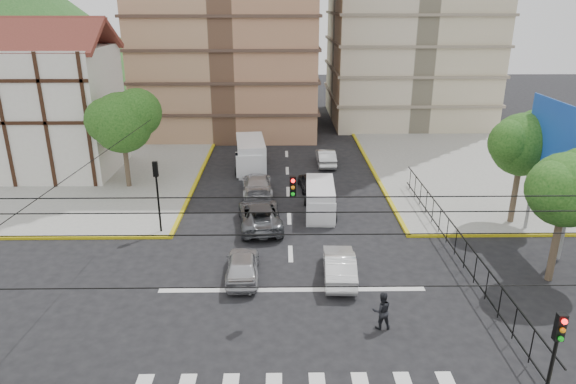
{
  "coord_description": "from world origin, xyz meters",
  "views": [
    {
      "loc": [
        -0.48,
        -20.6,
        13.2
      ],
      "look_at": [
        -0.15,
        4.14,
        4.0
      ],
      "focal_mm": 32.0,
      "sensor_mm": 36.0,
      "label": 1
    }
  ],
  "objects_px": {
    "van_left_lane": "(251,156)",
    "car_silver_front_left": "(243,265)",
    "car_white_front_right": "(339,265)",
    "pedestrian_crosswalk": "(382,311)",
    "traffic_light_nw": "(157,185)",
    "van_right_lane": "(320,201)",
    "traffic_light_se": "(554,354)"
  },
  "relations": [
    {
      "from": "van_right_lane",
      "to": "car_white_front_right",
      "type": "bearing_deg",
      "value": -84.66
    },
    {
      "from": "traffic_light_nw",
      "to": "car_silver_front_left",
      "type": "relative_size",
      "value": 1.06
    },
    {
      "from": "van_left_lane",
      "to": "traffic_light_nw",
      "type": "bearing_deg",
      "value": -117.03
    },
    {
      "from": "van_left_lane",
      "to": "pedestrian_crosswalk",
      "type": "distance_m",
      "value": 23.12
    },
    {
      "from": "traffic_light_se",
      "to": "car_white_front_right",
      "type": "relative_size",
      "value": 1.0
    },
    {
      "from": "van_left_lane",
      "to": "car_silver_front_left",
      "type": "xyz_separation_m",
      "value": [
        0.56,
        -17.71,
        -0.53
      ]
    },
    {
      "from": "van_right_lane",
      "to": "van_left_lane",
      "type": "relative_size",
      "value": 0.8
    },
    {
      "from": "traffic_light_se",
      "to": "van_right_lane",
      "type": "xyz_separation_m",
      "value": [
        -5.76,
        18.34,
        -2.11
      ]
    },
    {
      "from": "van_left_lane",
      "to": "car_white_front_right",
      "type": "relative_size",
      "value": 1.33
    },
    {
      "from": "car_silver_front_left",
      "to": "car_white_front_right",
      "type": "height_order",
      "value": "car_white_front_right"
    },
    {
      "from": "traffic_light_nw",
      "to": "van_right_lane",
      "type": "xyz_separation_m",
      "value": [
        9.84,
        2.74,
        -2.11
      ]
    },
    {
      "from": "pedestrian_crosswalk",
      "to": "van_left_lane",
      "type": "bearing_deg",
      "value": -78.67
    },
    {
      "from": "traffic_light_nw",
      "to": "pedestrian_crosswalk",
      "type": "relative_size",
      "value": 2.57
    },
    {
      "from": "traffic_light_se",
      "to": "car_silver_front_left",
      "type": "height_order",
      "value": "traffic_light_se"
    },
    {
      "from": "van_left_lane",
      "to": "car_silver_front_left",
      "type": "relative_size",
      "value": 1.41
    },
    {
      "from": "car_white_front_right",
      "to": "pedestrian_crosswalk",
      "type": "xyz_separation_m",
      "value": [
        1.34,
        -4.27,
        0.13
      ]
    },
    {
      "from": "traffic_light_se",
      "to": "pedestrian_crosswalk",
      "type": "height_order",
      "value": "traffic_light_se"
    },
    {
      "from": "traffic_light_nw",
      "to": "van_left_lane",
      "type": "bearing_deg",
      "value": 68.86
    },
    {
      "from": "car_silver_front_left",
      "to": "pedestrian_crosswalk",
      "type": "height_order",
      "value": "pedestrian_crosswalk"
    },
    {
      "from": "car_white_front_right",
      "to": "pedestrian_crosswalk",
      "type": "height_order",
      "value": "pedestrian_crosswalk"
    },
    {
      "from": "van_left_lane",
      "to": "van_right_lane",
      "type": "bearing_deg",
      "value": -68.03
    },
    {
      "from": "traffic_light_nw",
      "to": "van_right_lane",
      "type": "distance_m",
      "value": 10.43
    },
    {
      "from": "traffic_light_se",
      "to": "van_left_lane",
      "type": "distance_m",
      "value": 30.01
    },
    {
      "from": "van_right_lane",
      "to": "pedestrian_crosswalk",
      "type": "relative_size",
      "value": 2.72
    },
    {
      "from": "traffic_light_nw",
      "to": "pedestrian_crosswalk",
      "type": "height_order",
      "value": "traffic_light_nw"
    },
    {
      "from": "traffic_light_nw",
      "to": "car_silver_front_left",
      "type": "height_order",
      "value": "traffic_light_nw"
    },
    {
      "from": "traffic_light_nw",
      "to": "van_left_lane",
      "type": "relative_size",
      "value": 0.75
    },
    {
      "from": "traffic_light_nw",
      "to": "pedestrian_crosswalk",
      "type": "bearing_deg",
      "value": -40.19
    },
    {
      "from": "van_left_lane",
      "to": "car_silver_front_left",
      "type": "distance_m",
      "value": 17.73
    },
    {
      "from": "traffic_light_nw",
      "to": "van_right_lane",
      "type": "height_order",
      "value": "traffic_light_nw"
    },
    {
      "from": "van_right_lane",
      "to": "car_white_front_right",
      "type": "xyz_separation_m",
      "value": [
        0.38,
        -8.23,
        -0.28
      ]
    },
    {
      "from": "traffic_light_se",
      "to": "car_silver_front_left",
      "type": "relative_size",
      "value": 1.06
    }
  ]
}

